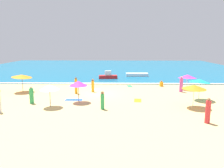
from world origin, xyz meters
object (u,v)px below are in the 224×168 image
Objects in this scene: beach_umbrella_1 at (50,87)px; small_boat_1 at (137,75)px; beach_umbrella_2 at (194,87)px; beachgoer_4 at (93,86)px; beachgoer_0 at (181,85)px; beachgoer_7 at (76,86)px; beachgoer_3 at (31,95)px; beach_umbrella_0 at (22,76)px; beach_umbrella_4 at (200,81)px; beach_umbrella_6 at (78,83)px; small_boat_0 at (108,76)px; beachgoer_5 at (102,101)px; beach_umbrella_5 at (187,76)px; beachgoer_2 at (161,84)px; beachgoer_8 at (208,111)px.

beach_umbrella_1 reaches higher than small_boat_1.
beach_umbrella_2 is (12.79, 0.11, 0.05)m from beach_umbrella_1.
beach_umbrella_2 is 11.56m from beachgoer_4.
beach_umbrella_1 is 1.12× the size of beachgoer_0.
beachgoer_3 is at bearing -128.98° from beachgoer_7.
small_boat_1 is (-4.08, 12.38, -0.50)m from beachgoer_0.
beachgoer_7 is (6.48, -0.82, -0.99)m from beach_umbrella_0.
beach_umbrella_4 is 13.24m from beachgoer_7.
small_boat_0 is at bearing 80.95° from beach_umbrella_6.
beachgoer_0 is at bearing 23.53° from beach_umbrella_6.
beach_umbrella_6 is 3.57m from beachgoer_5.
beachgoer_0 is at bearing 100.82° from beach_umbrella_4.
beach_umbrella_6 reaches higher than beachgoer_3.
beach_umbrella_5 is at bearing 5.88° from beach_umbrella_0.
beach_umbrella_5 is 3.37× the size of beachgoer_2.
beachgoer_3 is 0.45× the size of small_boat_1.
beachgoer_4 is at bearing -178.67° from beachgoer_0.
beachgoer_4 is at bearing 44.79° from beachgoer_3.
beach_umbrella_1 is at bearing 162.71° from beachgoer_8.
beachgoer_0 is (-0.72, 3.79, -1.10)m from beach_umbrella_4.
beachgoer_8 is at bearing -47.90° from beachgoer_4.
beach_umbrella_5 is 3.55m from beachgoer_2.
beachgoer_2 is at bearing 92.13° from beachgoer_8.
beach_umbrella_1 is at bearing -179.49° from beach_umbrella_2.
small_boat_0 is (1.42, 9.85, -0.26)m from beachgoer_4.
beach_umbrella_1 is 15.15m from beachgoer_0.
beachgoer_2 is at bearing -39.97° from small_boat_0.
beachgoer_8 is (7.73, -3.29, 0.10)m from beachgoer_5.
beach_umbrella_2 is at bearing -80.12° from small_boat_1.
small_boat_0 is (4.58, 16.27, -1.32)m from beach_umbrella_1.
beachgoer_3 is 16.52m from small_boat_0.
beach_umbrella_5 is at bearing 54.66° from beachgoer_0.
small_boat_0 is (-7.37, 6.18, 0.17)m from beachgoer_2.
beachgoer_0 is at bearing 19.28° from beachgoer_3.
beach_umbrella_4 is at bearing 5.40° from beach_umbrella_6.
small_boat_0 is at bearing 74.27° from beach_umbrella_1.
beachgoer_8 reaches higher than beachgoer_2.
beachgoer_2 is 0.21× the size of small_boat_1.
small_boat_0 is at bearing 125.96° from beach_umbrella_4.
small_boat_0 is (-0.16, 16.86, -0.27)m from beachgoer_5.
beachgoer_4 is 7.19m from beachgoer_5.
beachgoer_7 is (-0.91, 3.73, -0.95)m from beach_umbrella_6.
beach_umbrella_4 reaches higher than beachgoer_3.
beach_umbrella_1 reaches higher than beachgoer_0.
beachgoer_3 is at bearing 165.58° from beachgoer_5.
beach_umbrella_0 is 17.57m from beachgoer_2.
beach_umbrella_6 is at bearing -99.05° from small_boat_0.
beachgoer_3 is 0.56× the size of small_boat_0.
beachgoer_7 is at bearing 168.66° from beach_umbrella_4.
beachgoer_5 is at bearing -124.03° from beachgoer_2.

